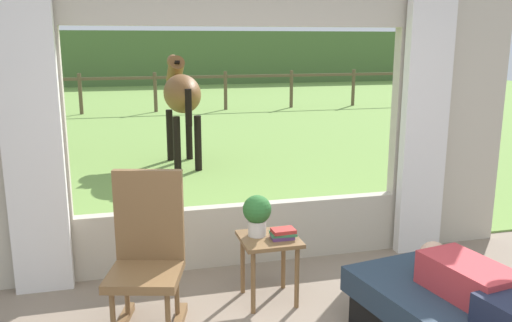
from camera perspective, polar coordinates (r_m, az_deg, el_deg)
back_wall_with_window at (r=4.64m, az=-1.43°, el=3.62°), size 5.20×0.12×2.55m
curtain_panel_left at (r=4.44m, az=-22.74°, el=1.56°), size 0.44×0.10×2.40m
curtain_panel_right at (r=5.17m, az=17.52°, el=3.42°), size 0.44×0.10×2.40m
outdoor_pasture_lawn at (r=15.52m, az=-10.66°, el=5.23°), size 36.00×21.68×0.02m
distant_hill_ridge at (r=25.24m, az=-12.43°, el=10.69°), size 36.00×2.00×2.40m
reclining_person at (r=3.53m, az=23.63°, el=-12.94°), size 0.44×1.43×0.22m
rocking_chair at (r=3.81m, az=-11.52°, el=-9.76°), size 0.62×0.78×1.12m
side_table at (r=4.15m, az=1.41°, el=-9.34°), size 0.44×0.44×0.52m
potted_plant at (r=4.09m, az=0.12°, el=-5.55°), size 0.22×0.22×0.32m
book_stack at (r=4.08m, az=2.89°, el=-7.75°), size 0.20×0.14×0.08m
horse at (r=8.60m, az=-7.99°, el=7.09°), size 0.60×1.81×1.73m
pasture_tree at (r=9.93m, az=-23.40°, el=8.23°), size 1.27×1.40×3.15m
pasture_fence_line at (r=15.28m, az=-10.73°, el=7.89°), size 16.10×0.10×1.10m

